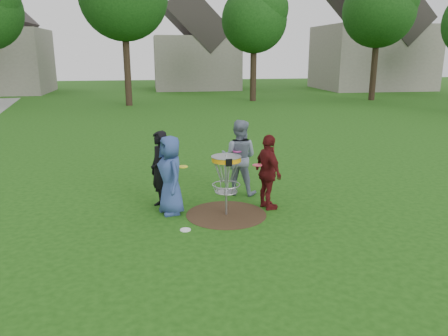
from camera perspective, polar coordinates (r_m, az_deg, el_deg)
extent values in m
plane|color=#19470F|center=(9.83, 0.29, -6.09)|extent=(100.00, 100.00, 0.00)
cylinder|color=#47331E|center=(9.82, 0.29, -6.07)|extent=(1.80, 1.80, 0.01)
imported|color=#304786|center=(9.73, -6.99, -0.93)|extent=(0.80, 0.99, 1.77)
imported|color=black|center=(10.11, -8.35, -0.25)|extent=(0.66, 0.78, 1.81)
imported|color=slate|center=(11.00, 1.97, 1.41)|extent=(1.14, 1.04, 1.91)
imported|color=#581415|center=(9.99, 5.79, -0.56)|extent=(0.67, 1.09, 1.74)
cylinder|color=white|center=(9.03, -5.06, -8.05)|extent=(0.22, 0.22, 0.02)
cylinder|color=#9EA0A5|center=(9.60, 0.30, -2.24)|extent=(0.05, 0.05, 1.38)
cylinder|color=orange|center=(9.44, 0.30, 1.18)|extent=(0.64, 0.64, 0.10)
cylinder|color=#9EA0A5|center=(9.43, 0.30, 1.51)|extent=(0.66, 0.66, 0.01)
cube|color=black|center=(9.13, 0.65, 0.70)|extent=(0.14, 0.02, 0.16)
torus|color=#9EA0A5|center=(9.60, 0.30, -2.19)|extent=(0.62, 0.62, 0.02)
torus|color=#9EA0A5|center=(9.64, 0.30, -3.09)|extent=(0.50, 0.50, 0.02)
cylinder|color=#9EA0A5|center=(9.65, 0.30, -3.15)|extent=(0.44, 0.44, 0.01)
cylinder|color=yellow|center=(9.62, -5.40, 0.18)|extent=(0.22, 0.22, 0.02)
cylinder|color=#FE1B15|center=(9.94, -6.95, 0.76)|extent=(0.22, 0.22, 0.02)
cylinder|color=#D838A3|center=(10.69, 1.71, 2.19)|extent=(0.22, 0.22, 0.02)
cylinder|color=#EA3D58|center=(9.81, 4.38, 0.38)|extent=(0.22, 0.22, 0.02)
cylinder|color=#38281C|center=(30.60, -12.50, 12.29)|extent=(0.46, 0.46, 4.62)
cylinder|color=#38281C|center=(32.96, 3.84, 12.03)|extent=(0.46, 0.46, 3.78)
sphere|color=#164211|center=(33.00, 3.96, 18.75)|extent=(4.68, 4.68, 4.68)
cylinder|color=#38281C|center=(35.21, 18.96, 11.80)|extent=(0.46, 0.46, 4.20)
sphere|color=#164211|center=(35.30, 19.57, 18.76)|extent=(5.20, 5.20, 5.20)
cube|color=gray|center=(44.29, -3.71, 13.54)|extent=(8.00, 7.00, 5.00)
cube|color=#2D2826|center=(44.37, -3.80, 18.63)|extent=(6.11, 7.14, 6.11)
cube|color=gray|center=(46.36, 18.72, 13.49)|extent=(10.00, 8.00, 6.00)
cube|color=#2D2826|center=(46.56, 19.24, 19.39)|extent=(7.64, 8.16, 7.64)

